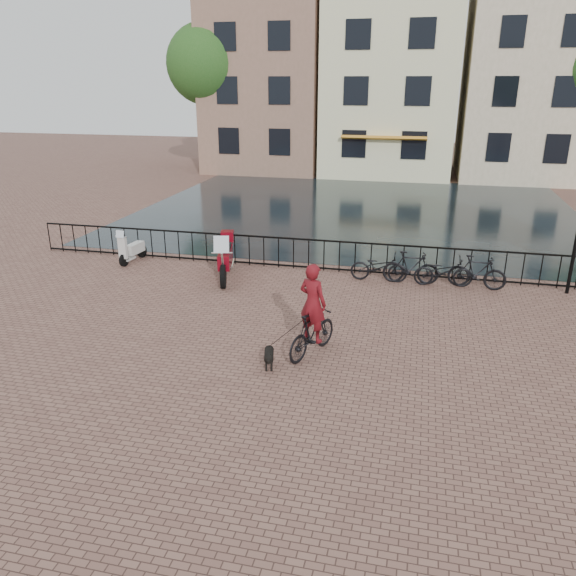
% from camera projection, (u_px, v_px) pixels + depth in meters
% --- Properties ---
extents(ground, '(100.00, 100.00, 0.00)m').
position_uv_depth(ground, '(252.00, 399.00, 10.83)').
color(ground, brown).
rests_on(ground, ground).
extents(canal_water, '(20.00, 20.00, 0.00)m').
position_uv_depth(canal_water, '(357.00, 210.00, 26.62)').
color(canal_water, black).
rests_on(canal_water, ground).
extents(railing, '(20.00, 0.05, 1.02)m').
position_uv_depth(railing, '(324.00, 256.00, 17.96)').
color(railing, black).
rests_on(railing, ground).
extents(canal_house_left, '(7.50, 9.00, 12.80)m').
position_uv_depth(canal_house_left, '(272.00, 70.00, 37.60)').
color(canal_house_left, '#805D4A').
rests_on(canal_house_left, ground).
extents(canal_house_mid, '(8.00, 9.50, 11.80)m').
position_uv_depth(canal_house_mid, '(392.00, 78.00, 36.04)').
color(canal_house_mid, beige).
rests_on(canal_house_mid, ground).
extents(canal_house_right, '(7.00, 9.00, 13.30)m').
position_uv_depth(canal_house_right, '(526.00, 65.00, 34.05)').
color(canal_house_right, tan).
rests_on(canal_house_right, ground).
extents(tree_far_left, '(5.04, 5.04, 9.27)m').
position_uv_depth(tree_far_left, '(206.00, 64.00, 35.50)').
color(tree_far_left, black).
rests_on(tree_far_left, ground).
extents(cyclist, '(1.18, 1.88, 2.49)m').
position_uv_depth(cyclist, '(313.00, 315.00, 12.26)').
color(cyclist, black).
rests_on(cyclist, ground).
extents(dog, '(0.40, 0.76, 0.49)m').
position_uv_depth(dog, '(269.00, 357.00, 11.93)').
color(dog, black).
rests_on(dog, ground).
extents(motorcycle, '(1.10, 2.37, 1.65)m').
position_uv_depth(motorcycle, '(225.00, 253.00, 17.15)').
color(motorcycle, maroon).
rests_on(motorcycle, ground).
extents(scooter, '(0.53, 1.38, 1.25)m').
position_uv_depth(scooter, '(132.00, 244.00, 18.81)').
color(scooter, beige).
rests_on(scooter, ground).
extents(parked_bike_0, '(1.72, 0.61, 0.90)m').
position_uv_depth(parked_bike_0, '(379.00, 267.00, 17.04)').
color(parked_bike_0, black).
rests_on(parked_bike_0, ground).
extents(parked_bike_1, '(1.68, 0.54, 1.00)m').
position_uv_depth(parked_bike_1, '(411.00, 268.00, 16.82)').
color(parked_bike_1, black).
rests_on(parked_bike_1, ground).
extents(parked_bike_2, '(1.76, 0.76, 0.90)m').
position_uv_depth(parked_bike_2, '(443.00, 271.00, 16.63)').
color(parked_bike_2, black).
rests_on(parked_bike_2, ground).
extents(parked_bike_3, '(1.71, 0.67, 1.00)m').
position_uv_depth(parked_bike_3, '(477.00, 272.00, 16.41)').
color(parked_bike_3, black).
rests_on(parked_bike_3, ground).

